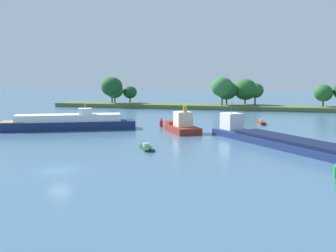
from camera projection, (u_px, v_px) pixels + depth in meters
name	position (u px, v px, depth m)	size (l,w,h in m)	color
ground_plane	(59.00, 171.00, 47.65)	(400.00, 400.00, 0.00)	#3D607F
treeline_island	(215.00, 97.00, 127.31)	(90.91, 11.12, 9.32)	#4C6038
white_riverboat	(68.00, 123.00, 81.15)	(24.31, 14.47, 5.40)	navy
cargo_barge	(283.00, 141.00, 62.72)	(25.14, 28.28, 5.58)	navy
small_motorboat	(147.00, 148.00, 60.57)	(3.27, 4.43, 0.86)	#19472D
fishing_skiff	(262.00, 123.00, 90.13)	(2.05, 4.61, 1.03)	maroon
tugboat	(182.00, 125.00, 77.77)	(8.19, 9.67, 4.95)	maroon
channel_buoy_red	(161.00, 123.00, 85.43)	(0.70, 0.70, 1.90)	red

